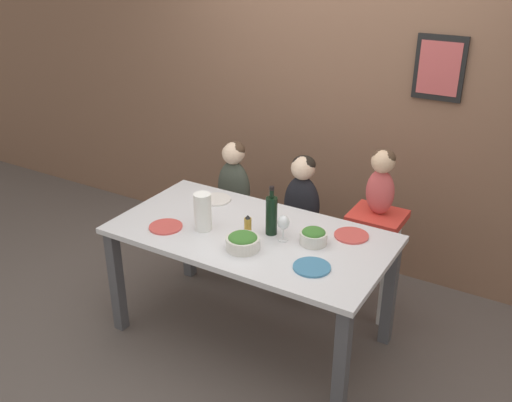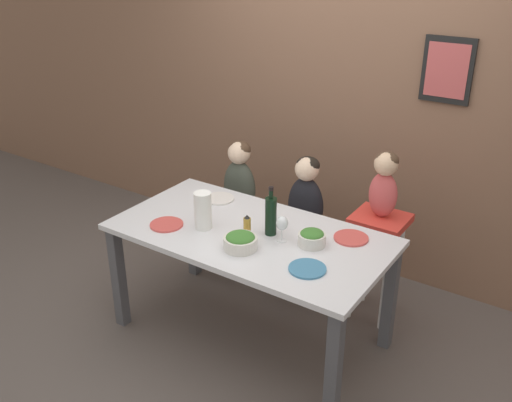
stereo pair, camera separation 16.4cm
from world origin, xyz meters
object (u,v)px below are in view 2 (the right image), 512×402
object	(u,v)px
chair_far_center	(304,243)
chair_right_highchair	(378,241)
salad_bowl_small	(312,237)
dinner_plate_back_right	(351,238)
wine_bottle	(271,215)
dinner_plate_front_left	(167,224)
chair_far_left	(240,223)
wine_glass_near	(282,224)
person_baby_right	(385,180)
person_child_center	(306,195)
dinner_plate_front_right	(307,269)
paper_towel_roll	(203,211)
person_child_left	(240,178)
dinner_plate_back_left	(219,199)
salad_bowl_large	(240,241)

from	to	relation	value
chair_far_center	chair_right_highchair	bearing A→B (deg)	0.00
salad_bowl_small	dinner_plate_back_right	size ratio (longest dim) A/B	0.78
wine_bottle	dinner_plate_front_left	distance (m)	0.66
chair_far_left	wine_glass_near	xyz separation A→B (m)	(0.75, -0.63, 0.48)
chair_far_center	person_baby_right	size ratio (longest dim) A/B	1.07
person_child_center	dinner_plate_front_right	world-z (taller)	person_child_center
person_child_center	chair_far_left	bearing A→B (deg)	-179.88
chair_right_highchair	dinner_plate_back_right	size ratio (longest dim) A/B	3.67
chair_right_highchair	chair_far_center	bearing A→B (deg)	180.00
chair_far_center	paper_towel_roll	distance (m)	0.95
person_child_center	paper_towel_roll	world-z (taller)	person_child_center
chair_right_highchair	dinner_plate_front_right	xyz separation A→B (m)	(-0.07, -0.82, 0.19)
person_child_center	person_child_left	bearing A→B (deg)	180.00
chair_right_highchair	dinner_plate_back_left	xyz separation A→B (m)	(-1.00, -0.38, 0.19)
chair_far_center	wine_bottle	size ratio (longest dim) A/B	1.50
paper_towel_roll	dinner_plate_front_right	size ratio (longest dim) A/B	1.14
chair_far_left	wine_glass_near	size ratio (longest dim) A/B	2.91
dinner_plate_back_right	person_child_left	bearing A→B (deg)	160.29
salad_bowl_small	dinner_plate_back_right	bearing A→B (deg)	50.17
chair_far_center	person_baby_right	xyz separation A→B (m)	(0.54, 0.00, 0.62)
person_baby_right	salad_bowl_small	bearing A→B (deg)	-107.89
wine_bottle	person_child_center	bearing A→B (deg)	98.64
dinner_plate_back_left	dinner_plate_back_right	distance (m)	0.98
person_child_left	dinner_plate_front_left	bearing A→B (deg)	-86.13
chair_right_highchair	person_baby_right	bearing A→B (deg)	90.00
dinner_plate_front_left	paper_towel_roll	bearing A→B (deg)	26.08
salad_bowl_large	dinner_plate_front_left	distance (m)	0.54
person_child_left	person_baby_right	xyz separation A→B (m)	(1.10, 0.00, 0.24)
wine_glass_near	dinner_plate_front_left	size ratio (longest dim) A/B	0.77
chair_far_left	paper_towel_roll	bearing A→B (deg)	-70.50
chair_far_center	dinner_plate_back_left	distance (m)	0.70
chair_far_center	paper_towel_roll	world-z (taller)	paper_towel_roll
chair_far_left	dinner_plate_front_right	size ratio (longest dim) A/B	2.25
person_child_left	chair_far_left	bearing A→B (deg)	-90.00
dinner_plate_back_right	person_baby_right	bearing A→B (deg)	86.00
wine_bottle	dinner_plate_front_right	size ratio (longest dim) A/B	1.50
wine_glass_near	dinner_plate_front_left	distance (m)	0.73
person_child_left	wine_glass_near	xyz separation A→B (m)	(0.75, -0.63, 0.11)
wine_bottle	wine_glass_near	bearing A→B (deg)	-19.65
chair_right_highchair	salad_bowl_large	xyz separation A→B (m)	(-0.50, -0.84, 0.23)
person_child_left	chair_far_center	bearing A→B (deg)	-0.12
chair_far_left	chair_right_highchair	xyz separation A→B (m)	(1.10, 0.00, 0.19)
dinner_plate_back_right	chair_far_center	bearing A→B (deg)	143.42
chair_far_left	person_baby_right	xyz separation A→B (m)	(1.10, 0.00, 0.62)
chair_far_left	dinner_plate_front_right	world-z (taller)	dinner_plate_front_right
wine_bottle	dinner_plate_back_left	bearing A→B (deg)	158.39
salad_bowl_large	paper_towel_roll	bearing A→B (deg)	166.35
chair_far_left	wine_glass_near	distance (m)	1.09
person_child_center	dinner_plate_back_right	distance (m)	0.64
dinner_plate_back_left	salad_bowl_large	bearing A→B (deg)	-42.57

